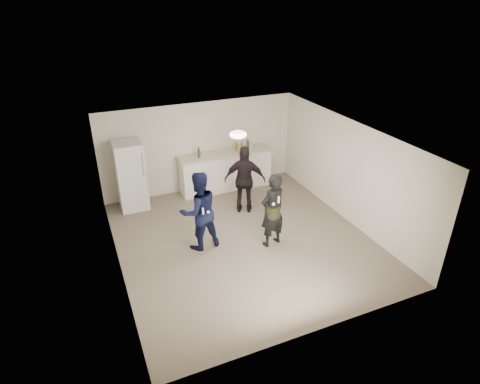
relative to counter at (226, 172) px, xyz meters
name	(u,v)px	position (x,y,z in m)	size (l,w,h in m)	color
floor	(243,240)	(-0.62, -2.67, -0.53)	(6.00, 6.00, 0.00)	#6B5B4C
ceiling	(244,137)	(-0.62, -2.67, 1.98)	(6.00, 6.00, 0.00)	silver
wall_back	(200,147)	(-0.62, 0.33, 0.72)	(6.00, 6.00, 0.00)	beige
wall_front	(321,272)	(-0.62, -5.67, 0.72)	(6.00, 6.00, 0.00)	beige
wall_left	(113,217)	(-3.37, -2.67, 0.72)	(6.00, 6.00, 0.00)	beige
wall_right	(348,171)	(2.13, -2.67, 0.72)	(6.00, 6.00, 0.00)	beige
counter	(226,172)	(0.00, 0.00, 0.00)	(2.60, 0.56, 1.05)	silver
counter_top	(225,154)	(0.00, 0.00, 0.55)	(2.68, 0.64, 0.04)	beige
fridge	(131,176)	(-2.63, -0.07, 0.38)	(0.70, 0.70, 1.80)	white
fridge_handle	(143,165)	(-2.35, -0.44, 0.78)	(0.02, 0.02, 0.60)	silver
ceiling_dome	(238,135)	(-0.62, -2.37, 1.93)	(0.36, 0.36, 0.16)	white
shaker	(200,154)	(-0.75, -0.01, 0.65)	(0.08, 0.08, 0.17)	silver
man	(199,211)	(-1.59, -2.50, 0.38)	(0.88, 0.68, 1.80)	#101744
woman	(272,211)	(-0.10, -3.04, 0.33)	(0.62, 0.41, 1.71)	black
camo_shorts	(272,211)	(-0.10, -3.04, 0.32)	(0.34, 0.34, 0.28)	#2E3317
spectator	(245,180)	(-0.03, -1.42, 0.36)	(1.04, 0.43, 1.77)	black
remote_man	(203,211)	(-1.59, -2.78, 0.53)	(0.04, 0.04, 0.15)	white
nunchuk_man	(208,212)	(-1.47, -2.75, 0.45)	(0.07, 0.07, 0.07)	silver
remote_woman	(279,200)	(-0.10, -3.29, 0.72)	(0.04, 0.04, 0.15)	white
nunchuk_woman	(274,204)	(-0.20, -3.26, 0.62)	(0.07, 0.07, 0.07)	white
bottle_cluster	(236,148)	(0.31, -0.01, 0.68)	(1.64, 0.24, 0.26)	#175117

